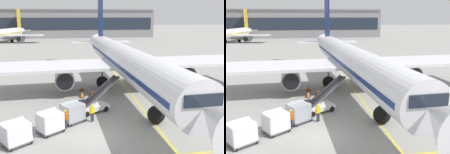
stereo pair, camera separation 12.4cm
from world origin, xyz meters
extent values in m
plane|color=gray|center=(0.00, 0.00, 0.00)|extent=(600.00, 600.00, 0.00)
cylinder|color=white|center=(5.18, 13.01, 4.08)|extent=(5.69, 36.96, 3.77)
cube|color=navy|center=(5.18, 13.01, 4.08)|extent=(5.65, 35.49, 0.45)
cone|color=white|center=(6.24, -7.25, 4.08)|extent=(3.77, 3.95, 3.58)
cone|color=white|center=(4.06, 34.40, 4.36)|extent=(3.51, 6.19, 3.20)
cube|color=white|center=(-4.35, 13.43, 3.51)|extent=(17.85, 8.27, 0.36)
cylinder|color=#93969E|center=(-2.82, 12.77, 2.16)|extent=(2.58, 4.90, 2.34)
cylinder|color=black|center=(-2.69, 10.33, 2.16)|extent=(1.99, 0.22, 1.99)
cube|color=white|center=(14.62, 14.42, 3.51)|extent=(17.85, 8.27, 0.36)
cylinder|color=#93969E|center=(13.16, 13.61, 2.16)|extent=(2.58, 4.90, 2.34)
cylinder|color=black|center=(13.29, 11.17, 2.16)|extent=(1.99, 0.22, 1.99)
cube|color=navy|center=(4.14, 32.89, 10.35)|extent=(0.51, 4.43, 11.04)
cube|color=white|center=(4.15, 32.59, 4.64)|extent=(12.03, 3.56, 0.20)
cube|color=#1E2633|center=(6.10, -4.62, 4.64)|extent=(2.72, 1.83, 0.83)
cylinder|color=#47474C|center=(5.76, 1.98, 1.51)|extent=(0.22, 0.22, 1.36)
sphere|color=black|center=(5.76, 1.98, 0.83)|extent=(1.67, 1.67, 1.67)
cylinder|color=#47474C|center=(2.26, 14.70, 1.51)|extent=(0.22, 0.22, 1.36)
sphere|color=black|center=(2.26, 14.70, 0.83)|extent=(1.67, 1.67, 1.67)
cylinder|color=#47474C|center=(7.91, 14.99, 1.51)|extent=(0.22, 0.22, 1.36)
sphere|color=black|center=(7.91, 14.99, 0.83)|extent=(1.67, 1.67, 1.67)
cube|color=silver|center=(0.14, 5.69, 0.50)|extent=(3.74, 3.08, 0.44)
cube|color=black|center=(-0.85, 5.54, 1.07)|extent=(0.80, 0.78, 0.70)
cylinder|color=#333338|center=(-0.26, 5.88, 1.12)|extent=(0.08, 0.08, 0.80)
cube|color=silver|center=(1.07, 6.23, 2.00)|extent=(4.44, 3.08, 2.69)
cube|color=black|center=(1.07, 6.23, 2.09)|extent=(4.24, 2.88, 2.54)
cube|color=#333338|center=(1.29, 5.85, 2.12)|extent=(3.98, 2.33, 2.71)
cube|color=#333338|center=(0.85, 6.61, 2.12)|extent=(3.98, 2.33, 2.71)
cylinder|color=black|center=(1.54, 5.65, 0.28)|extent=(0.59, 0.45, 0.56)
cylinder|color=black|center=(0.81, 6.92, 0.28)|extent=(0.59, 0.45, 0.56)
cylinder|color=black|center=(-0.52, 4.46, 0.28)|extent=(0.59, 0.45, 0.56)
cylinder|color=black|center=(-1.26, 5.74, 0.28)|extent=(0.59, 0.45, 0.56)
cube|color=#515156|center=(-1.86, 3.40, 0.21)|extent=(2.56, 2.48, 0.12)
cylinder|color=#4C4C51|center=(-2.94, 2.59, 0.20)|extent=(0.60, 0.47, 0.07)
cube|color=#9EA3AD|center=(-1.86, 3.40, 1.02)|extent=(2.42, 2.34, 1.50)
cube|color=#9EA3AD|center=(-2.11, 3.73, 1.54)|extent=(1.98, 1.76, 0.74)
cube|color=silver|center=(-2.64, 2.82, 1.02)|extent=(0.88, 1.17, 1.38)
sphere|color=black|center=(-2.91, 3.47, 0.15)|extent=(0.30, 0.30, 0.30)
sphere|color=black|center=(-2.10, 2.38, 0.15)|extent=(0.30, 0.30, 0.30)
sphere|color=black|center=(-1.62, 4.42, 0.15)|extent=(0.30, 0.30, 0.30)
sphere|color=black|center=(-0.81, 3.33, 0.15)|extent=(0.30, 0.30, 0.30)
cube|color=#515156|center=(-3.76, 1.49, 0.21)|extent=(2.56, 2.48, 0.12)
cylinder|color=#4C4C51|center=(-4.85, 0.68, 0.20)|extent=(0.60, 0.47, 0.07)
cube|color=silver|center=(-3.76, 1.49, 1.02)|extent=(2.42, 2.34, 1.50)
cube|color=silver|center=(-4.01, 1.82, 1.54)|extent=(1.98, 1.76, 0.74)
cube|color=silver|center=(-4.54, 0.91, 1.02)|extent=(0.88, 1.17, 1.38)
sphere|color=black|center=(-4.81, 1.56, 0.15)|extent=(0.30, 0.30, 0.30)
sphere|color=black|center=(-4.00, 0.46, 0.15)|extent=(0.30, 0.30, 0.30)
sphere|color=black|center=(-3.53, 2.51, 0.15)|extent=(0.30, 0.30, 0.30)
sphere|color=black|center=(-2.72, 1.42, 0.15)|extent=(0.30, 0.30, 0.30)
cube|color=#515156|center=(-6.18, -0.30, 0.21)|extent=(2.56, 2.48, 0.12)
cube|color=silver|center=(-6.18, -0.30, 1.02)|extent=(2.42, 2.34, 1.50)
cube|color=silver|center=(-6.43, 0.03, 1.54)|extent=(1.98, 1.76, 0.74)
cube|color=silver|center=(-6.96, -0.88, 1.02)|extent=(0.88, 1.17, 1.38)
sphere|color=black|center=(-7.23, -0.23, 0.15)|extent=(0.30, 0.30, 0.30)
sphere|color=black|center=(-6.42, -1.32, 0.15)|extent=(0.30, 0.30, 0.30)
sphere|color=black|center=(-5.94, 0.72, 0.15)|extent=(0.30, 0.30, 0.30)
sphere|color=black|center=(-5.13, -0.37, 0.15)|extent=(0.30, 0.30, 0.30)
cylinder|color=#333847|center=(-2.47, 2.07, 0.43)|extent=(0.15, 0.15, 0.86)
cylinder|color=#333847|center=(-2.60, 2.20, 0.43)|extent=(0.15, 0.15, 0.86)
cube|color=orange|center=(-2.53, 2.13, 1.15)|extent=(0.44, 0.43, 0.58)
cube|color=white|center=(-2.62, 2.04, 1.15)|extent=(0.26, 0.24, 0.08)
sphere|color=brown|center=(-2.53, 2.13, 1.56)|extent=(0.21, 0.21, 0.21)
sphere|color=yellow|center=(-2.53, 2.13, 1.63)|extent=(0.23, 0.23, 0.23)
cylinder|color=orange|center=(-2.36, 1.97, 1.10)|extent=(0.09, 0.09, 0.56)
cylinder|color=orange|center=(-2.71, 2.30, 1.10)|extent=(0.09, 0.09, 0.56)
cylinder|color=#333847|center=(-0.14, 3.21, 0.43)|extent=(0.15, 0.15, 0.86)
cylinder|color=#333847|center=(0.02, 3.29, 0.43)|extent=(0.15, 0.15, 0.86)
cube|color=yellow|center=(-0.06, 3.25, 1.15)|extent=(0.45, 0.39, 0.58)
cube|color=white|center=(-0.12, 3.36, 1.15)|extent=(0.30, 0.17, 0.08)
sphere|color=beige|center=(-0.06, 3.25, 1.56)|extent=(0.21, 0.21, 0.21)
sphere|color=yellow|center=(-0.06, 3.25, 1.63)|extent=(0.23, 0.23, 0.23)
cylinder|color=yellow|center=(-0.27, 3.13, 1.10)|extent=(0.09, 0.09, 0.56)
cylinder|color=yellow|center=(0.15, 3.37, 1.10)|extent=(0.09, 0.09, 0.56)
cylinder|color=#514C42|center=(-2.42, 4.45, 0.43)|extent=(0.15, 0.15, 0.86)
cylinder|color=#514C42|center=(-2.55, 4.33, 0.43)|extent=(0.15, 0.15, 0.86)
cube|color=orange|center=(-2.48, 4.39, 1.15)|extent=(0.44, 0.43, 0.58)
cube|color=white|center=(-2.40, 4.29, 1.15)|extent=(0.26, 0.23, 0.08)
sphere|color=#9E7051|center=(-2.48, 4.39, 1.56)|extent=(0.21, 0.21, 0.21)
sphere|color=yellow|center=(-2.48, 4.39, 1.63)|extent=(0.23, 0.23, 0.23)
cylinder|color=orange|center=(-2.30, 4.55, 1.10)|extent=(0.09, 0.09, 0.56)
cylinder|color=orange|center=(-2.66, 4.23, 1.10)|extent=(0.09, 0.09, 0.56)
cube|color=black|center=(0.57, 11.69, 0.03)|extent=(0.67, 0.67, 0.05)
cone|color=orange|center=(0.57, 11.69, 0.40)|extent=(0.54, 0.54, 0.71)
cylinder|color=white|center=(0.57, 11.69, 0.44)|extent=(0.30, 0.30, 0.08)
cube|color=black|center=(-0.72, 10.92, 0.03)|extent=(0.61, 0.61, 0.05)
cone|color=orange|center=(-0.72, 10.92, 0.37)|extent=(0.49, 0.49, 0.65)
cylinder|color=white|center=(-0.72, 10.92, 0.41)|extent=(0.27, 0.27, 0.08)
cube|color=black|center=(-0.61, 13.93, 0.03)|extent=(0.65, 0.65, 0.05)
cone|color=orange|center=(-0.61, 13.93, 0.39)|extent=(0.52, 0.52, 0.68)
cylinder|color=white|center=(-0.61, 13.93, 0.42)|extent=(0.28, 0.28, 0.08)
cube|color=yellow|center=(5.54, 13.01, 0.00)|extent=(0.20, 110.00, 0.01)
cube|color=gray|center=(-12.86, 110.15, 6.27)|extent=(101.98, 15.93, 12.54)
cube|color=#1E2633|center=(-12.86, 102.13, 6.58)|extent=(98.92, 0.10, 5.64)
cube|color=slate|center=(-12.86, 108.55, 12.89)|extent=(100.96, 13.54, 0.70)
cylinder|color=white|center=(-27.59, 83.54, 3.46)|extent=(9.43, 29.82, 3.63)
cube|color=gold|center=(-27.59, 83.54, 3.46)|extent=(9.23, 28.67, 0.44)
cone|color=white|center=(-24.08, 100.94, 3.73)|extent=(4.17, 6.30, 3.08)
cube|color=white|center=(-19.82, 82.73, 2.92)|extent=(15.00, 8.61, 0.36)
cylinder|color=#93969E|center=(-20.95, 82.36, 1.61)|extent=(2.97, 4.23, 2.25)
cylinder|color=black|center=(-21.34, 80.41, 1.61)|extent=(1.90, 0.50, 1.91)
cube|color=gold|center=(-24.37, 99.52, 8.64)|extent=(0.98, 3.55, 8.91)
cube|color=white|center=(-24.43, 99.24, 4.00)|extent=(9.87, 4.23, 0.20)
cylinder|color=#47474C|center=(-24.63, 84.46, 1.14)|extent=(0.22, 0.22, 1.02)
sphere|color=black|center=(-24.63, 84.46, 0.63)|extent=(1.25, 1.25, 1.25)
camera|label=1|loc=(-1.72, -19.06, 9.61)|focal=40.56mm
camera|label=2|loc=(-1.59, -19.08, 9.61)|focal=40.56mm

